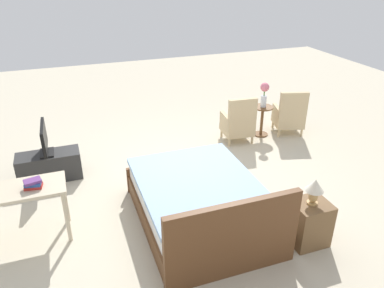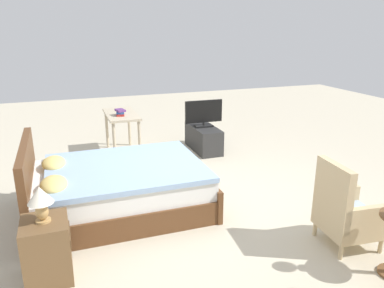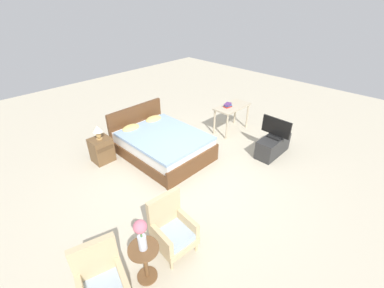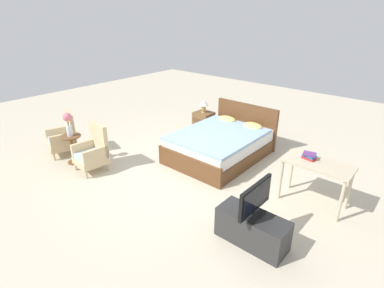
% 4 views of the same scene
% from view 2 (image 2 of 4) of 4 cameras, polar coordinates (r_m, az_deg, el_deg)
% --- Properties ---
extents(ground_plane, '(16.00, 16.00, 0.00)m').
position_cam_2_polar(ground_plane, '(4.98, 1.93, -8.67)').
color(ground_plane, beige).
extents(bed, '(1.55, 2.10, 0.96)m').
position_cam_2_polar(bed, '(4.71, -11.54, -6.58)').
color(bed, brown).
rests_on(bed, ground_plane).
extents(armchair_by_window_right, '(0.59, 0.59, 0.92)m').
position_cam_2_polar(armchair_by_window_right, '(4.20, 22.29, -9.60)').
color(armchair_by_window_right, '#CCB284').
rests_on(armchair_by_window_right, ground_plane).
extents(nightstand, '(0.44, 0.41, 0.57)m').
position_cam_2_polar(nightstand, '(3.71, -21.19, -14.79)').
color(nightstand, brown).
rests_on(nightstand, ground_plane).
extents(table_lamp, '(0.22, 0.22, 0.33)m').
position_cam_2_polar(table_lamp, '(3.48, -22.10, -7.79)').
color(table_lamp, tan).
rests_on(table_lamp, nightstand).
extents(tv_stand, '(0.96, 0.40, 0.45)m').
position_cam_2_polar(tv_stand, '(6.88, 1.75, 0.89)').
color(tv_stand, '#2D2D2D').
rests_on(tv_stand, ground_plane).
extents(tv_flatscreen, '(0.21, 0.69, 0.48)m').
position_cam_2_polar(tv_flatscreen, '(6.76, 1.78, 4.72)').
color(tv_flatscreen, black).
rests_on(tv_flatscreen, tv_stand).
extents(vanity_desk, '(1.04, 0.52, 0.74)m').
position_cam_2_polar(vanity_desk, '(6.67, -10.69, 3.69)').
color(vanity_desk, beige).
rests_on(vanity_desk, ground_plane).
extents(book_stack, '(0.22, 0.17, 0.11)m').
position_cam_2_polar(book_stack, '(6.47, -10.87, 4.75)').
color(book_stack, '#AD2823').
rests_on(book_stack, vanity_desk).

